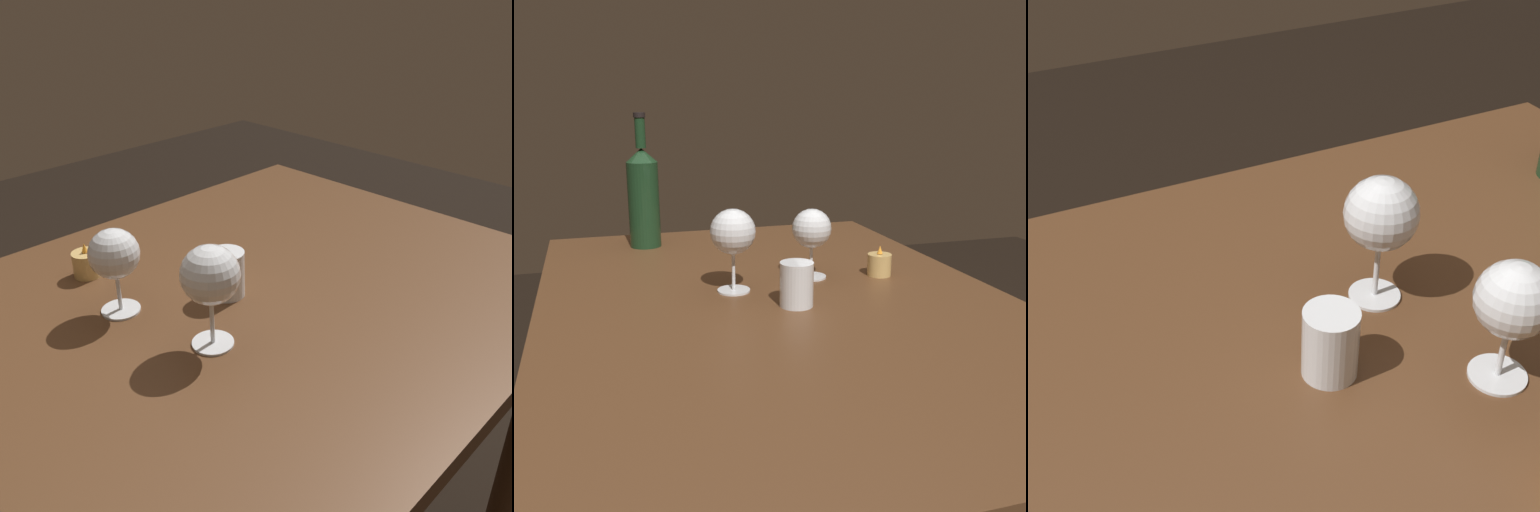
# 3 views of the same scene
# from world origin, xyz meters

# --- Properties ---
(dining_table) EXTENTS (1.30, 0.90, 0.74)m
(dining_table) POSITION_xyz_m (0.00, 0.00, 0.65)
(dining_table) COLOR #56351E
(dining_table) RESTS_ON ground
(wine_glass_left) EXTENTS (0.08, 0.08, 0.15)m
(wine_glass_left) POSITION_xyz_m (-0.11, 0.11, 0.85)
(wine_glass_left) COLOR white
(wine_glass_left) RESTS_ON dining_table
(wine_glass_right) EXTENTS (0.09, 0.09, 0.17)m
(wine_glass_right) POSITION_xyz_m (-0.07, -0.07, 0.86)
(wine_glass_right) COLOR white
(wine_glass_right) RESTS_ON dining_table
(wine_bottle) EXTENTS (0.08, 0.08, 0.34)m
(wine_bottle) POSITION_xyz_m (-0.50, -0.20, 0.87)
(wine_bottle) COLOR #19381E
(wine_bottle) RESTS_ON dining_table
(water_tumbler) EXTENTS (0.06, 0.06, 0.08)m
(water_tumbler) POSITION_xyz_m (0.05, 0.02, 0.78)
(water_tumbler) COLOR white
(water_tumbler) RESTS_ON dining_table
(votive_candle) EXTENTS (0.05, 0.05, 0.07)m
(votive_candle) POSITION_xyz_m (-0.09, 0.26, 0.76)
(votive_candle) COLOR #DBB266
(votive_candle) RESTS_ON dining_table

